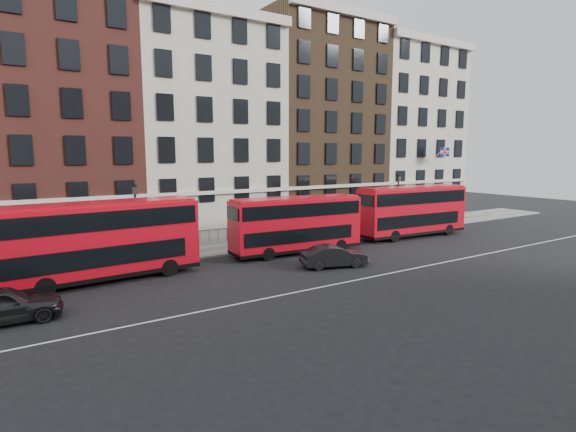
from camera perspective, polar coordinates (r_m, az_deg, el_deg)
ground at (r=27.56m, az=3.70°, el=-7.59°), size 120.00×120.00×0.00m
pavement at (r=36.27m, az=-6.26°, el=-3.70°), size 80.00×5.00×0.15m
kerb at (r=34.10m, az=-4.36°, el=-4.42°), size 80.00×0.30×0.16m
road_centre_line at (r=26.05m, az=6.36°, el=-8.54°), size 70.00×0.12×0.01m
building_terrace at (r=42.23m, az=-11.46°, el=11.70°), size 64.00×11.95×22.00m
bus_b at (r=27.90m, az=-22.77°, el=-2.76°), size 11.22×3.38×4.65m
bus_c at (r=33.05m, az=1.03°, el=-0.96°), size 10.16×3.16×4.21m
bus_d at (r=41.17m, az=15.46°, el=0.75°), size 10.84×3.24×4.50m
car_rear at (r=23.50m, az=-32.66°, el=-9.54°), size 4.94×2.15×1.66m
car_front at (r=29.56m, az=5.88°, el=-5.11°), size 4.62×2.73×1.44m
lamp_post_left at (r=31.04m, az=-18.73°, el=-0.43°), size 0.44×0.44×5.33m
lamp_post_right at (r=43.78m, az=13.77°, el=2.11°), size 0.44×0.44×5.33m
traffic_light at (r=50.09m, az=20.02°, el=1.84°), size 0.25×0.45×3.27m
iron_railings at (r=38.10m, az=-7.76°, el=-2.28°), size 6.60×0.06×1.00m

